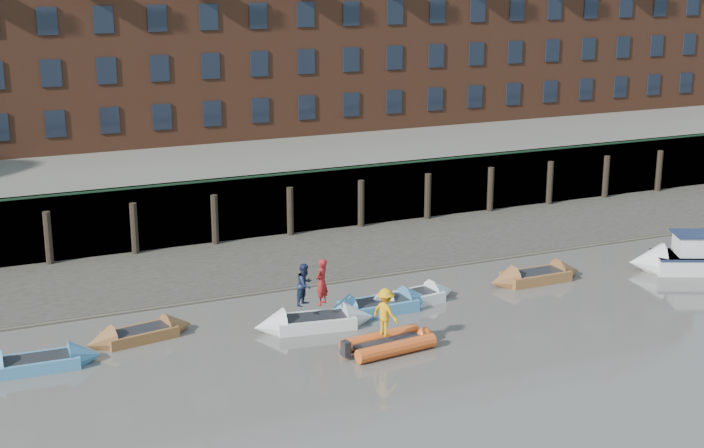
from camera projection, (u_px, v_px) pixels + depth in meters
ground at (477, 419)px, 30.61m from camera, size 220.00×220.00×0.00m
foreshore at (279, 261)px, 46.46m from camera, size 110.00×8.00×0.50m
mud_band at (305, 282)px, 43.46m from camera, size 110.00×1.60×0.10m
river_wall at (249, 208)px, 49.89m from camera, size 110.00×1.23×3.30m
bank_terrace at (181, 159)px, 61.88m from camera, size 110.00×28.00×3.20m
rowboat_1 at (37, 363)px, 34.22m from camera, size 4.48×1.45×1.29m
rowboat_2 at (140, 334)px, 36.88m from camera, size 4.34×1.93×1.22m
rowboat_3 at (315, 322)px, 38.04m from camera, size 4.92×2.07×1.38m
rowboat_4 at (379, 306)px, 39.75m from camera, size 4.83×1.48×1.39m
rowboat_5 at (409, 299)px, 40.70m from camera, size 4.53×1.78×1.28m
rowboat_6 at (536, 276)px, 43.47m from camera, size 4.64×1.35×1.35m
rib_tender at (391, 342)px, 35.96m from camera, size 3.60×1.99×0.61m
motor_launch at (684, 259)px, 44.83m from camera, size 5.89×4.06×2.33m
person_rower_a at (322, 282)px, 37.73m from camera, size 0.80×0.76×1.83m
person_rower_b at (305, 284)px, 37.68m from camera, size 1.03×0.99×1.67m
person_rib_crew at (386, 312)px, 35.60m from camera, size 1.03×1.32×1.79m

